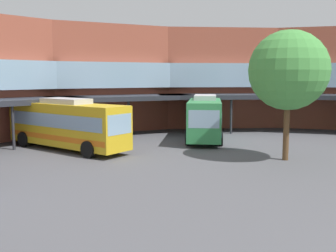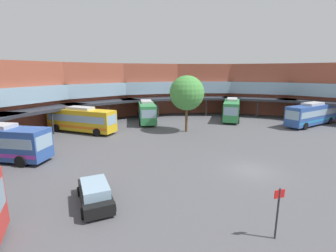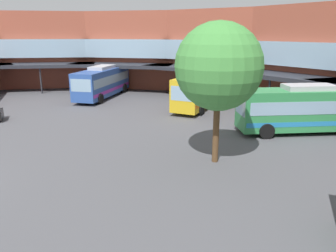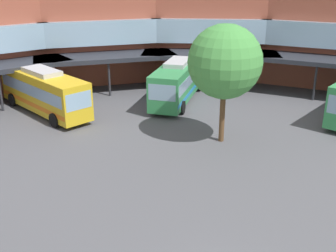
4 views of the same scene
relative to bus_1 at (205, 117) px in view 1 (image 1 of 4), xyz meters
name	(u,v)px [view 1 (image 1 of 4)]	position (x,y,z in m)	size (l,w,h in m)	color
station_building	(157,79)	(-5.59, -2.77, 3.12)	(72.89, 38.58, 9.87)	#9E4C38
bus_1	(205,117)	(0.00, 0.00, 0.00)	(7.43, 9.87, 3.62)	#338C4C
bus_5	(67,124)	(-11.33, -0.04, 0.00)	(6.92, 10.21, 3.62)	gold
plaza_tree	(288,70)	(0.10, -9.52, 3.66)	(4.83, 4.83, 7.93)	brown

